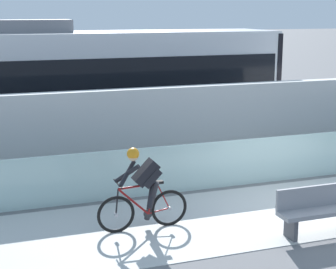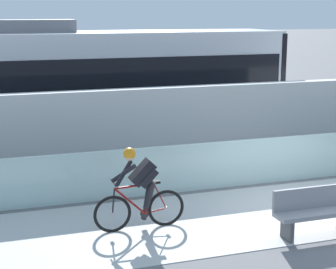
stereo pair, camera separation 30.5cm
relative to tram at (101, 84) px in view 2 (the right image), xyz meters
name	(u,v)px [view 2 (the right image)]	position (x,y,z in m)	size (l,w,h in m)	color
ground_plane	(306,208)	(2.92, -6.85, -1.89)	(200.00, 200.00, 0.00)	slate
bike_path_deck	(306,208)	(2.92, -6.85, -1.89)	(32.00, 3.20, 0.01)	beige
glass_parapet	(265,161)	(2.92, -5.00, -1.34)	(32.00, 0.05, 1.11)	silver
concrete_barrier_wall	(234,125)	(2.92, -3.20, -0.81)	(32.00, 0.36, 2.17)	silver
tram_rail_near	(200,143)	(2.92, -0.72, -1.89)	(32.00, 0.08, 0.01)	#595654
tram_rail_far	(184,134)	(2.92, 0.72, -1.89)	(32.00, 0.08, 0.01)	#595654
tram	(101,84)	(0.00, 0.00, 0.00)	(11.06, 2.54, 3.81)	silver
cyclist_on_bike	(140,190)	(-0.70, -6.85, -1.11)	(1.77, 0.58, 1.61)	black
bench	(315,210)	(2.28, -8.14, -1.41)	(1.60, 0.45, 0.89)	gray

